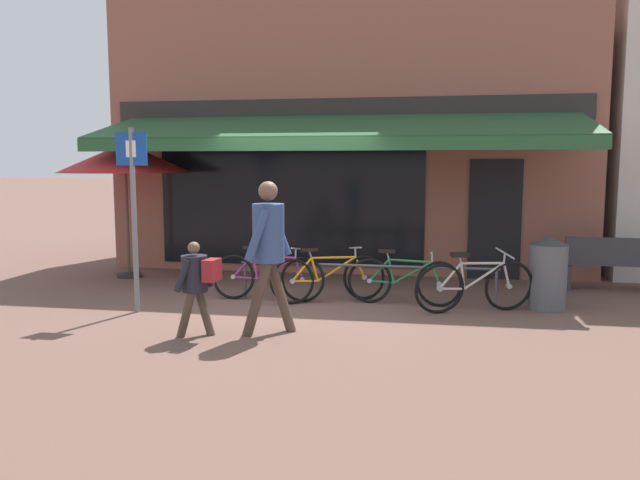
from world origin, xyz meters
The scene contains 13 objects.
ground_plane centered at (0.00, 0.00, 0.00)m, with size 160.00×160.00×0.00m, color brown.
shop_front centered at (0.46, 4.42, 2.86)m, with size 8.99×4.94×5.74m.
bike_rack_rail centered at (1.14, 0.62, 0.48)m, with size 3.77×0.04×0.57m.
bicycle_purple centered at (-0.33, 0.56, 0.36)m, with size 1.74×0.52×0.83m.
bicycle_orange centered at (0.58, 0.62, 0.36)m, with size 1.65×0.94×0.83m.
bicycle_green centered at (1.69, 0.62, 0.35)m, with size 1.66×0.52×0.81m.
bicycle_silver centered at (2.66, 0.26, 0.38)m, with size 1.66×0.74×0.87m.
pedestrian_adult centered at (0.17, -1.23, 1.11)m, with size 0.61×0.66×1.84m.
pedestrian_child centered at (-0.62, -1.50, 0.69)m, with size 0.52×0.47×1.14m.
litter_bin centered at (3.67, 0.65, 0.51)m, with size 0.52×0.52×1.02m.
parking_sign centered at (-1.89, -0.49, 1.53)m, with size 0.44×0.07×2.50m.
cafe_parasol centered at (-3.27, 1.97, 2.12)m, with size 2.32×2.32×2.39m.
park_bench centered at (4.98, 2.17, 0.46)m, with size 1.62×0.50×0.87m.
Camera 1 is at (2.05, -8.30, 2.02)m, focal length 35.00 mm.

